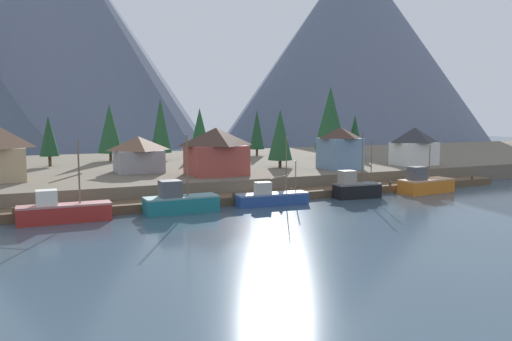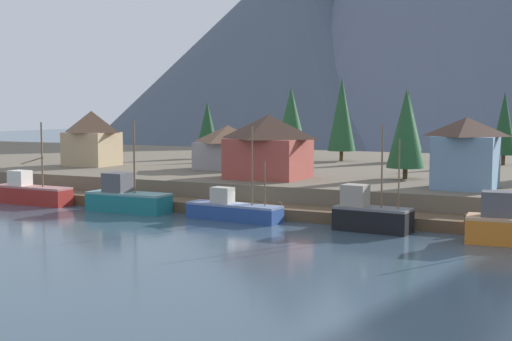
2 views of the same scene
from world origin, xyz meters
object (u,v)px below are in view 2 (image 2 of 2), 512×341
Objects in this scene: house_tan at (92,138)px; conifer_near_left at (408,120)px; fishing_boat_red at (31,193)px; conifer_back_left at (291,118)px; house_grey at (228,147)px; conifer_far_left at (207,124)px; conifer_mid_left at (406,129)px; house_blue at (466,152)px; fishing_boat_black at (370,215)px; house_red at (269,146)px; conifer_centre at (504,123)px; fishing_boat_blue at (233,210)px; fishing_boat_teal at (127,199)px; conifer_mid_right at (342,114)px.

house_tan is 42.32m from conifer_near_left.
fishing_boat_red is 0.87× the size of conifer_back_left.
house_grey is 0.82× the size of conifer_far_left.
conifer_mid_left is (5.64, -23.36, -0.44)m from conifer_near_left.
conifer_back_left reaches higher than house_blue.
fishing_boat_red is at bearing -125.01° from conifer_near_left.
fishing_boat_black is at bearing -79.91° from conifer_near_left.
fishing_boat_red is 0.93× the size of conifer_near_left.
conifer_centre is at bearing 55.25° from house_red.
house_blue is 32.50m from conifer_near_left.
house_tan reaches higher than house_blue.
fishing_boat_blue is at bearing -97.04° from conifer_near_left.
fishing_boat_teal reaches higher than house_grey.
conifer_near_left is at bearing 51.36° from house_grey.
house_tan is at bearing 173.01° from house_blue.
conifer_centre reaches higher than house_red.
house_red is at bearing 105.30° from fishing_boat_blue.
house_tan is 33.93m from conifer_mid_right.
conifer_centre is (-0.25, 29.80, 2.07)m from house_blue.
conifer_far_left reaches higher than house_tan.
house_blue reaches higher than fishing_boat_red.
house_grey is at bearing -52.46° from conifer_far_left.
fishing_boat_black is (12.48, 0.01, 0.40)m from fishing_boat_blue.
conifer_centre is at bearing -0.10° from conifer_back_left.
fishing_boat_teal is at bearing -101.77° from conifer_mid_right.
conifer_mid_left is at bearing 63.72° from fishing_boat_blue.
conifer_mid_left reaches higher than fishing_boat_teal.
fishing_boat_teal is 16.12m from house_red.
conifer_back_left reaches higher than house_tan.
house_tan is 1.03× the size of house_grey.
house_blue is 30.82m from house_grey.
conifer_far_left is at bearing 107.83° from fishing_boat_teal.
fishing_boat_teal is 1.05× the size of conifer_far_left.
conifer_mid_left reaches higher than house_grey.
conifer_mid_right is (-21.36, 27.09, 3.17)m from house_blue.
house_grey is (-29.49, 8.91, -0.62)m from house_blue.
house_tan reaches higher than house_grey.
house_red is 0.86× the size of conifer_mid_left.
fishing_boat_red is at bearing -70.80° from house_tan.
conifer_back_left is 1.10× the size of conifer_centre.
conifer_centre is at bearing 73.51° from conifer_mid_left.
conifer_back_left is at bearing 162.57° from conifer_mid_right.
conifer_mid_left is (22.32, -2.49, 2.54)m from house_grey.
conifer_back_left is at bearing 179.90° from conifer_centre.
fishing_boat_teal is 0.83× the size of conifer_back_left.
house_red is 0.69× the size of conifer_mid_right.
conifer_far_left is at bearing 152.79° from conifer_mid_left.
conifer_centre is (29.24, 20.89, 2.69)m from house_grey.
conifer_near_left is 1.06× the size of conifer_mid_left.
fishing_boat_blue is at bearing -73.55° from conifer_back_left.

